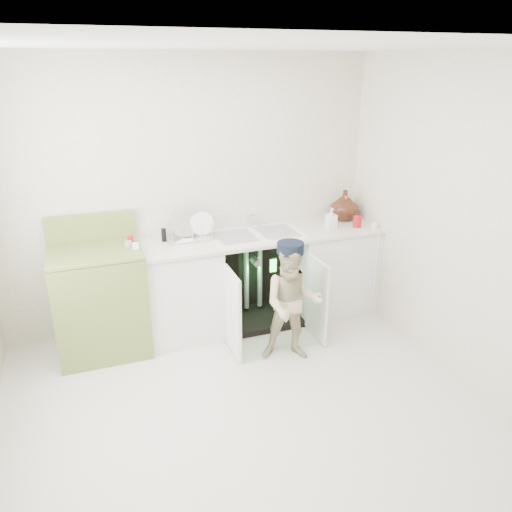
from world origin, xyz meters
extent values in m
plane|color=beige|center=(0.00, 0.00, 0.00)|extent=(3.50, 3.50, 0.00)
cube|color=beige|center=(0.00, 1.50, 1.25)|extent=(3.50, 2.50, 0.02)
cube|color=beige|center=(0.00, -1.50, 1.25)|extent=(3.50, 2.50, 0.02)
cube|color=beige|center=(1.75, 0.00, 1.25)|extent=(2.50, 3.00, 0.02)
plane|color=white|center=(0.00, 0.00, 2.50)|extent=(3.50, 3.50, 0.00)
cube|color=white|center=(-0.25, 1.20, 0.43)|extent=(0.80, 0.60, 0.86)
cube|color=white|center=(1.35, 1.20, 0.43)|extent=(0.80, 0.60, 0.86)
cube|color=black|center=(0.55, 1.47, 0.43)|extent=(0.80, 0.06, 0.86)
cube|color=black|center=(0.55, 1.20, 0.03)|extent=(0.80, 0.60, 0.06)
cylinder|color=gray|center=(0.48, 1.30, 0.45)|extent=(0.05, 0.05, 0.70)
cylinder|color=gray|center=(0.62, 1.30, 0.45)|extent=(0.05, 0.05, 0.70)
cylinder|color=gray|center=(0.55, 1.25, 0.62)|extent=(0.07, 0.18, 0.07)
cube|color=white|center=(0.15, 0.70, 0.40)|extent=(0.03, 0.40, 0.76)
cube|color=white|center=(0.95, 0.70, 0.40)|extent=(0.02, 0.40, 0.76)
cube|color=silver|center=(0.55, 1.20, 0.89)|extent=(2.44, 0.64, 0.03)
cube|color=silver|center=(0.55, 1.49, 0.98)|extent=(2.44, 0.02, 0.15)
cube|color=white|center=(0.55, 1.20, 0.90)|extent=(0.85, 0.55, 0.02)
cube|color=gray|center=(0.34, 1.20, 0.91)|extent=(0.34, 0.40, 0.01)
cube|color=gray|center=(0.76, 1.20, 0.91)|extent=(0.34, 0.40, 0.01)
cylinder|color=silver|center=(0.55, 1.42, 0.99)|extent=(0.03, 0.03, 0.17)
cylinder|color=silver|center=(0.55, 1.36, 1.06)|extent=(0.02, 0.14, 0.02)
cylinder|color=silver|center=(0.66, 1.42, 0.94)|extent=(0.04, 0.04, 0.06)
cylinder|color=white|center=(1.68, 0.89, 0.55)|extent=(0.01, 0.01, 0.70)
cube|color=white|center=(1.68, 0.98, 0.93)|extent=(0.04, 0.02, 0.06)
cube|color=silver|center=(-0.06, 1.32, 0.91)|extent=(0.44, 0.29, 0.02)
cylinder|color=silver|center=(-0.09, 1.34, 0.99)|extent=(0.28, 0.10, 0.27)
cylinder|color=white|center=(0.06, 1.32, 0.98)|extent=(0.22, 0.06, 0.21)
cylinder|color=silver|center=(-0.23, 1.22, 0.98)|extent=(0.01, 0.01, 0.13)
cylinder|color=silver|center=(-0.14, 1.22, 0.98)|extent=(0.01, 0.01, 0.13)
cylinder|color=silver|center=(-0.06, 1.22, 0.98)|extent=(0.01, 0.01, 0.13)
cylinder|color=silver|center=(0.03, 1.22, 0.98)|extent=(0.01, 0.01, 0.13)
cylinder|color=silver|center=(0.12, 1.22, 0.98)|extent=(0.01, 0.01, 0.13)
imported|color=#492C15|center=(1.55, 1.34, 1.05)|extent=(0.29, 0.29, 0.30)
imported|color=#F2590C|center=(1.54, 1.30, 1.03)|extent=(0.10, 0.10, 0.26)
imported|color=silver|center=(1.29, 1.14, 1.00)|extent=(0.09, 0.09, 0.20)
cylinder|color=#AA0E16|center=(1.55, 1.08, 0.96)|extent=(0.08, 0.08, 0.11)
cylinder|color=#A80E24|center=(-0.59, 1.28, 0.95)|extent=(0.05, 0.05, 0.10)
cylinder|color=tan|center=(-0.62, 1.20, 0.94)|extent=(0.06, 0.06, 0.08)
cylinder|color=black|center=(-0.29, 1.32, 0.96)|extent=(0.04, 0.04, 0.12)
cube|color=white|center=(-0.57, 1.10, 0.95)|extent=(0.05, 0.05, 0.09)
cube|color=olive|center=(-0.90, 1.18, 0.46)|extent=(0.76, 0.65, 0.92)
cube|color=olive|center=(-0.90, 1.18, 0.93)|extent=(0.76, 0.65, 0.02)
cube|color=olive|center=(-0.90, 1.46, 1.06)|extent=(0.76, 0.06, 0.24)
cylinder|color=black|center=(-1.09, 1.02, 0.93)|extent=(0.17, 0.17, 0.02)
cylinder|color=silver|center=(-1.09, 1.02, 0.94)|extent=(0.20, 0.20, 0.01)
cylinder|color=black|center=(-1.09, 1.33, 0.93)|extent=(0.17, 0.17, 0.02)
cylinder|color=silver|center=(-1.09, 1.33, 0.94)|extent=(0.20, 0.20, 0.01)
cylinder|color=black|center=(-0.71, 1.02, 0.93)|extent=(0.17, 0.17, 0.02)
cylinder|color=silver|center=(-0.71, 1.02, 0.94)|extent=(0.20, 0.20, 0.01)
cylinder|color=black|center=(-0.71, 1.33, 0.93)|extent=(0.17, 0.17, 0.02)
cylinder|color=silver|center=(-0.71, 1.33, 0.94)|extent=(0.20, 0.20, 0.01)
imported|color=#C0B18A|center=(0.60, 0.48, 0.52)|extent=(0.61, 0.54, 1.04)
cylinder|color=black|center=(0.60, 0.48, 1.01)|extent=(0.28, 0.28, 0.09)
cube|color=black|center=(0.64, 0.57, 0.97)|extent=(0.19, 0.14, 0.01)
cube|color=black|center=(0.58, 0.86, 0.72)|extent=(0.07, 0.01, 0.14)
cube|color=#26F23F|center=(0.58, 0.85, 0.72)|extent=(0.06, 0.00, 0.12)
camera|label=1|loc=(-0.97, -2.93, 2.42)|focal=35.00mm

